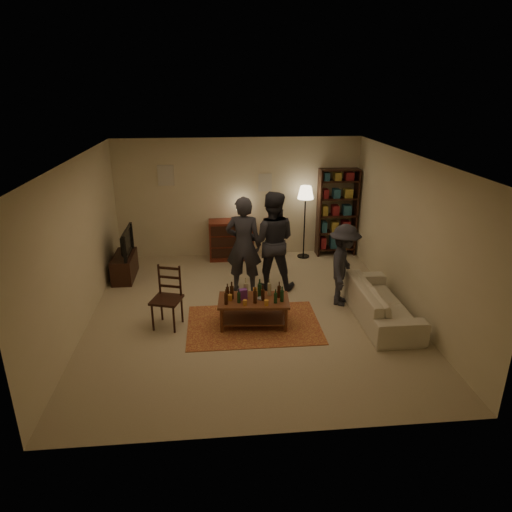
{
  "coord_description": "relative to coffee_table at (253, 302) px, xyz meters",
  "views": [
    {
      "loc": [
        -0.58,
        -7.15,
        3.78
      ],
      "look_at": [
        0.12,
        0.1,
        1.03
      ],
      "focal_mm": 32.0,
      "sensor_mm": 36.0,
      "label": 1
    }
  ],
  "objects": [
    {
      "name": "person_left",
      "position": [
        -0.06,
        1.38,
        0.52
      ],
      "size": [
        0.76,
        0.58,
        1.87
      ],
      "primitive_type": "imported",
      "rotation": [
        0.0,
        0.0,
        2.93
      ],
      "color": "#282930",
      "rests_on": "ground"
    },
    {
      "name": "sofa",
      "position": [
        2.18,
        0.04,
        -0.11
      ],
      "size": [
        0.81,
        2.08,
        0.61
      ],
      "primitive_type": "imported",
      "rotation": [
        0.0,
        0.0,
        1.57
      ],
      "color": "beige",
      "rests_on": "ground"
    },
    {
      "name": "room_shell",
      "position": [
        -0.67,
        3.42,
        1.4
      ],
      "size": [
        6.0,
        6.0,
        6.0
      ],
      "color": "beige",
      "rests_on": "ground"
    },
    {
      "name": "dresser",
      "position": [
        -0.21,
        3.15,
        0.06
      ],
      "size": [
        1.0,
        0.5,
        1.36
      ],
      "color": "maroon",
      "rests_on": "ground"
    },
    {
      "name": "coffee_table",
      "position": [
        0.0,
        0.0,
        0.0
      ],
      "size": [
        1.2,
        0.72,
        0.81
      ],
      "rotation": [
        0.0,
        0.0,
        -0.08
      ],
      "color": "brown",
      "rests_on": "ground"
    },
    {
      "name": "floor_lamp",
      "position": [
        1.45,
        3.09,
        1.0
      ],
      "size": [
        0.36,
        0.36,
        1.67
      ],
      "color": "black",
      "rests_on": "ground"
    },
    {
      "name": "dining_chair",
      "position": [
        -1.4,
        0.15,
        0.13
      ],
      "size": [
        0.57,
        0.57,
        1.04
      ],
      "rotation": [
        0.0,
        0.0,
        -0.3
      ],
      "color": "black",
      "rests_on": "ground"
    },
    {
      "name": "tv_stand",
      "position": [
        -2.47,
        2.24,
        -0.03
      ],
      "size": [
        0.4,
        1.0,
        1.06
      ],
      "color": "black",
      "rests_on": "ground"
    },
    {
      "name": "person_by_sofa",
      "position": [
        1.68,
        0.65,
        0.33
      ],
      "size": [
        0.9,
        1.11,
        1.5
      ],
      "primitive_type": "imported",
      "rotation": [
        0.0,
        0.0,
        1.16
      ],
      "color": "#292A31",
      "rests_on": "ground"
    },
    {
      "name": "floor",
      "position": [
        -0.02,
        0.44,
        -0.42
      ],
      "size": [
        6.0,
        6.0,
        0.0
      ],
      "primitive_type": "plane",
      "color": "#C6B793",
      "rests_on": "ground"
    },
    {
      "name": "bookshelf",
      "position": [
        2.22,
        3.22,
        0.62
      ],
      "size": [
        0.9,
        0.34,
        2.02
      ],
      "color": "black",
      "rests_on": "ground"
    },
    {
      "name": "person_right",
      "position": [
        0.49,
        1.49,
        0.55
      ],
      "size": [
        1.06,
        0.9,
        1.93
      ],
      "primitive_type": "imported",
      "rotation": [
        0.0,
        0.0,
        2.95
      ],
      "color": "#25262D",
      "rests_on": "ground"
    },
    {
      "name": "rug",
      "position": [
        0.0,
        -0.0,
        -0.41
      ],
      "size": [
        2.2,
        1.5,
        0.01
      ],
      "primitive_type": "cube",
      "color": "maroon",
      "rests_on": "ground"
    }
  ]
}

